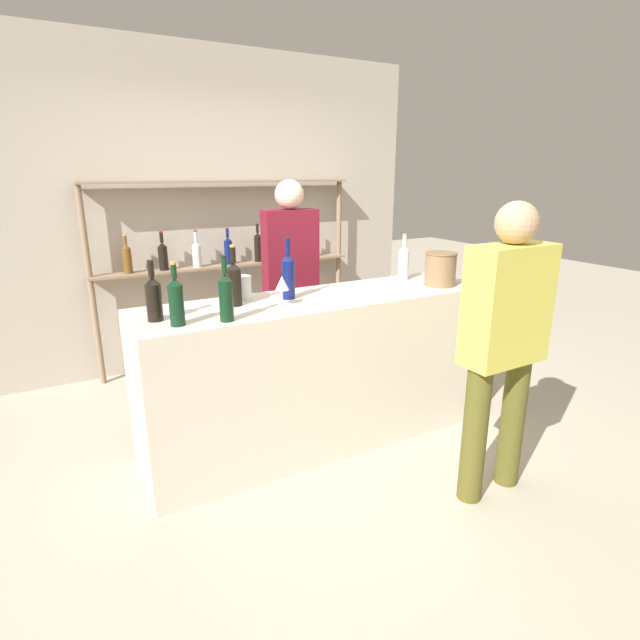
# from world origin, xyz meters

# --- Properties ---
(ground_plane) EXTENTS (16.00, 16.00, 0.00)m
(ground_plane) POSITION_xyz_m (0.00, 0.00, 0.00)
(ground_plane) COLOR #B2A893
(bar_counter) EXTENTS (2.32, 0.62, 1.00)m
(bar_counter) POSITION_xyz_m (0.00, 0.00, 0.50)
(bar_counter) COLOR beige
(bar_counter) RESTS_ON ground_plane
(back_wall) EXTENTS (3.92, 0.12, 2.80)m
(back_wall) POSITION_xyz_m (0.00, 1.91, 1.40)
(back_wall) COLOR #B2A899
(back_wall) RESTS_ON ground_plane
(back_shelf) EXTENTS (2.42, 0.18, 1.68)m
(back_shelf) POSITION_xyz_m (-0.01, 1.73, 1.13)
(back_shelf) COLOR #897056
(back_shelf) RESTS_ON ground_plane
(counter_bottle_0) EXTENTS (0.07, 0.07, 0.35)m
(counter_bottle_0) POSITION_xyz_m (-0.68, -0.21, 1.13)
(counter_bottle_0) COLOR black
(counter_bottle_0) RESTS_ON bar_counter
(counter_bottle_1) EXTENTS (0.08, 0.08, 0.33)m
(counter_bottle_1) POSITION_xyz_m (-0.93, -0.16, 1.13)
(counter_bottle_1) COLOR black
(counter_bottle_1) RESTS_ON bar_counter
(counter_bottle_2) EXTENTS (0.08, 0.08, 0.32)m
(counter_bottle_2) POSITION_xyz_m (-1.01, -0.02, 1.12)
(counter_bottle_2) COLOR black
(counter_bottle_2) RESTS_ON bar_counter
(counter_bottle_3) EXTENTS (0.08, 0.08, 0.36)m
(counter_bottle_3) POSITION_xyz_m (-0.53, 0.07, 1.13)
(counter_bottle_3) COLOR black
(counter_bottle_3) RESTS_ON bar_counter
(counter_bottle_4) EXTENTS (0.08, 0.08, 0.38)m
(counter_bottle_4) POSITION_xyz_m (-0.19, 0.07, 1.14)
(counter_bottle_4) COLOR #0F1956
(counter_bottle_4) RESTS_ON bar_counter
(counter_bottle_5) EXTENTS (0.08, 0.08, 0.33)m
(counter_bottle_5) POSITION_xyz_m (0.79, 0.17, 1.13)
(counter_bottle_5) COLOR silver
(counter_bottle_5) RESTS_ON bar_counter
(wine_glass) EXTENTS (0.08, 0.08, 0.18)m
(wine_glass) POSITION_xyz_m (-0.29, -0.07, 1.13)
(wine_glass) COLOR silver
(wine_glass) RESTS_ON bar_counter
(ice_bucket) EXTENTS (0.22, 0.22, 0.23)m
(ice_bucket) POSITION_xyz_m (0.89, -0.10, 1.11)
(ice_bucket) COLOR #846647
(ice_bucket) RESTS_ON bar_counter
(cork_jar) EXTENTS (0.11, 0.11, 0.15)m
(cork_jar) POSITION_xyz_m (-0.44, 0.19, 1.07)
(cork_jar) COLOR silver
(cork_jar) RESTS_ON bar_counter
(customer_right) EXTENTS (0.47, 0.22, 1.62)m
(customer_right) POSITION_xyz_m (0.57, -0.97, 0.94)
(customer_right) COLOR brown
(customer_right) RESTS_ON ground_plane
(server_behind_counter) EXTENTS (0.44, 0.23, 1.70)m
(server_behind_counter) POSITION_xyz_m (0.21, 0.86, 1.01)
(server_behind_counter) COLOR black
(server_behind_counter) RESTS_ON ground_plane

